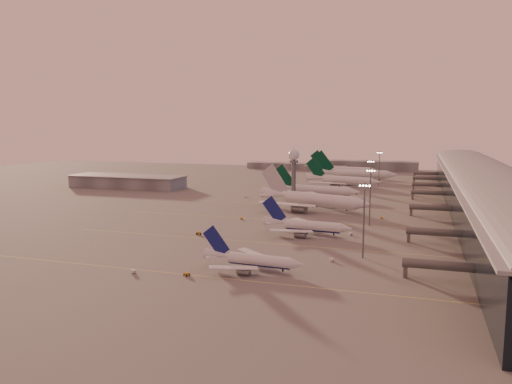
% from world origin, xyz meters
% --- Properties ---
extents(ground, '(700.00, 700.00, 0.00)m').
position_xyz_m(ground, '(0.00, 0.00, 0.00)').
color(ground, '#5E5C5C').
rests_on(ground, ground).
extents(taxiway_markings, '(180.00, 185.25, 0.02)m').
position_xyz_m(taxiway_markings, '(30.00, 56.00, 0.01)').
color(taxiway_markings, '#F2EB55').
rests_on(taxiway_markings, ground).
extents(terminal, '(57.00, 362.00, 23.04)m').
position_xyz_m(terminal, '(107.88, 110.09, 10.52)').
color(terminal, black).
rests_on(terminal, ground).
extents(hangar, '(82.00, 27.00, 8.50)m').
position_xyz_m(hangar, '(-120.00, 140.00, 4.32)').
color(hangar, slate).
rests_on(hangar, ground).
extents(radar_tower, '(6.40, 6.40, 31.10)m').
position_xyz_m(radar_tower, '(5.00, 120.00, 20.95)').
color(radar_tower, '#56585D').
rests_on(radar_tower, ground).
extents(mast_a, '(3.60, 0.56, 25.00)m').
position_xyz_m(mast_a, '(58.00, 0.00, 13.74)').
color(mast_a, '#56585D').
rests_on(mast_a, ground).
extents(mast_b, '(3.60, 0.56, 25.00)m').
position_xyz_m(mast_b, '(55.00, 55.00, 13.74)').
color(mast_b, '#56585D').
rests_on(mast_b, ground).
extents(mast_c, '(3.60, 0.56, 25.00)m').
position_xyz_m(mast_c, '(50.00, 110.00, 13.74)').
color(mast_c, '#56585D').
rests_on(mast_c, ground).
extents(mast_d, '(3.60, 0.56, 25.00)m').
position_xyz_m(mast_d, '(48.00, 200.00, 13.74)').
color(mast_d, '#56585D').
rests_on(mast_d, ground).
extents(distant_horizon, '(165.00, 37.50, 9.00)m').
position_xyz_m(distant_horizon, '(2.62, 325.14, 3.89)').
color(distant_horizon, slate).
rests_on(distant_horizon, ground).
extents(narrowbody_near, '(32.77, 26.10, 12.80)m').
position_xyz_m(narrowbody_near, '(27.52, -24.19, 2.59)').
color(narrowbody_near, silver).
rests_on(narrowbody_near, ground).
extents(narrowbody_mid, '(37.82, 30.06, 14.79)m').
position_xyz_m(narrowbody_mid, '(32.59, 29.51, 2.99)').
color(narrowbody_mid, silver).
rests_on(narrowbody_mid, ground).
extents(widebody_white, '(62.56, 49.30, 22.91)m').
position_xyz_m(widebody_white, '(23.27, 88.67, 3.97)').
color(widebody_white, silver).
rests_on(widebody_white, ground).
extents(greentail_a, '(54.12, 43.55, 19.66)m').
position_xyz_m(greentail_a, '(16.34, 130.85, 3.47)').
color(greentail_a, silver).
rests_on(greentail_a, ground).
extents(greentail_b, '(55.30, 44.10, 20.52)m').
position_xyz_m(greentail_b, '(23.86, 188.76, 3.62)').
color(greentail_b, silver).
rests_on(greentail_b, ground).
extents(greentail_c, '(65.60, 53.00, 23.84)m').
position_xyz_m(greentail_c, '(27.29, 229.62, 4.21)').
color(greentail_c, silver).
rests_on(greentail_c, ground).
extents(greentail_d, '(60.66, 48.68, 22.11)m').
position_xyz_m(greentail_d, '(14.87, 263.36, 3.91)').
color(greentail_d, silver).
rests_on(greentail_d, ground).
extents(gsv_truck_a, '(5.91, 4.84, 2.31)m').
position_xyz_m(gsv_truck_a, '(-4.54, -38.57, 1.18)').
color(gsv_truck_a, silver).
rests_on(gsv_truck_a, ground).
extents(gsv_tug_near, '(3.30, 3.84, 0.94)m').
position_xyz_m(gsv_tug_near, '(11.33, -36.15, 0.49)').
color(gsv_tug_near, '#C48717').
rests_on(gsv_tug_near, ground).
extents(gsv_catering_a, '(5.65, 3.51, 4.30)m').
position_xyz_m(gsv_catering_a, '(49.12, -7.51, 2.15)').
color(gsv_catering_a, silver).
rests_on(gsv_catering_a, ground).
extents(gsv_tug_mid, '(4.29, 4.60, 1.13)m').
position_xyz_m(gsv_tug_mid, '(-8.39, 15.27, 0.58)').
color(gsv_tug_mid, '#C48717').
rests_on(gsv_tug_mid, ground).
extents(gsv_truck_b, '(5.63, 3.65, 2.14)m').
position_xyz_m(gsv_truck_b, '(50.11, 33.14, 1.09)').
color(gsv_truck_b, silver).
rests_on(gsv_truck_b, ground).
extents(gsv_truck_c, '(4.86, 4.43, 1.96)m').
position_xyz_m(gsv_truck_c, '(-2.81, 51.37, 1.00)').
color(gsv_truck_c, '#C48717').
rests_on(gsv_truck_c, ground).
extents(gsv_catering_b, '(5.00, 2.66, 3.96)m').
position_xyz_m(gsv_catering_b, '(59.10, 73.22, 1.98)').
color(gsv_catering_b, '#C48717').
rests_on(gsv_catering_b, ground).
extents(gsv_truck_d, '(2.19, 5.16, 2.03)m').
position_xyz_m(gsv_truck_d, '(-24.67, 119.54, 1.04)').
color(gsv_truck_d, silver).
rests_on(gsv_truck_d, ground).
extents(gsv_tug_hangar, '(3.69, 2.45, 1.00)m').
position_xyz_m(gsv_tug_hangar, '(37.54, 152.96, 0.51)').
color(gsv_tug_hangar, '#C48717').
rests_on(gsv_tug_hangar, ground).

